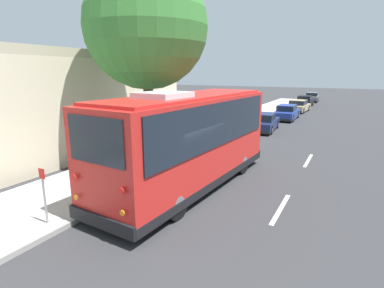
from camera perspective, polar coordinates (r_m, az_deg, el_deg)
ground_plane at (r=10.56m, az=-2.99°, el=-9.82°), size 160.00×160.00×0.00m
sidewalk_slab at (r=12.54m, az=-16.52°, el=-6.15°), size 80.00×3.67×0.15m
curb_strip at (r=11.34m, az=-9.60°, el=-7.90°), size 80.00×0.14×0.15m
shuttle_bus at (r=10.78m, az=-0.46°, el=1.46°), size 8.70×2.93×3.59m
parked_sedan_navy at (r=22.52m, az=13.55°, el=3.99°), size 4.38×1.93×1.27m
parked_sedan_blue at (r=28.43m, az=17.60°, el=5.71°), size 4.63×1.78×1.31m
parked_sedan_tan at (r=34.42m, az=19.57°, el=6.78°), size 4.48×1.98×1.26m
parked_sedan_black at (r=40.29m, az=20.66°, el=7.61°), size 4.35×1.81×1.30m
parked_sedan_gray at (r=46.83m, az=21.87°, el=8.24°), size 4.32×1.89×1.33m
street_tree at (r=13.65m, az=-8.39°, el=22.56°), size 5.16×5.16×9.21m
sign_post_near at (r=9.07m, az=-26.31°, el=-8.77°), size 0.06×0.22×1.56m
sign_post_far at (r=10.18m, az=-17.81°, el=-6.19°), size 0.06×0.22×1.37m
lane_stripe_mid at (r=10.02m, az=16.52°, el=-11.70°), size 2.40×0.14×0.01m
lane_stripe_ahead at (r=15.62m, az=21.26°, el=-2.92°), size 2.40×0.14×0.01m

